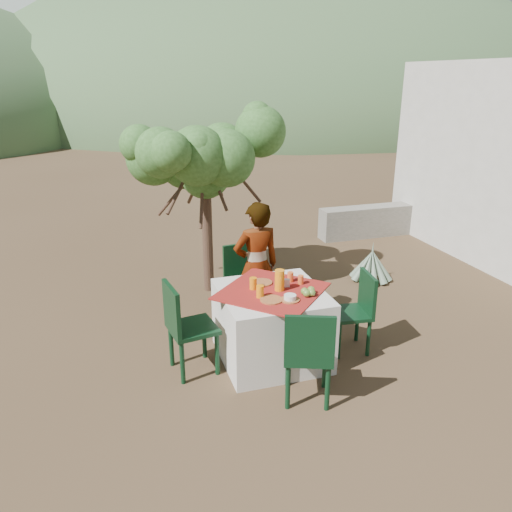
{
  "coord_description": "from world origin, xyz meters",
  "views": [
    {
      "loc": [
        -1.34,
        -4.34,
        2.78
      ],
      "look_at": [
        0.12,
        0.36,
        0.99
      ],
      "focal_mm": 35.0,
      "sensor_mm": 36.0,
      "label": 1
    }
  ],
  "objects_px": {
    "chair_near": "(308,353)",
    "shrub_tree": "(209,165)",
    "chair_right": "(357,308)",
    "person": "(256,266)",
    "agave": "(371,266)",
    "chair_far": "(243,278)",
    "table": "(271,325)",
    "juice_pitcher": "(280,280)",
    "chair_left": "(184,324)"
  },
  "relations": [
    {
      "from": "table",
      "to": "agave",
      "type": "height_order",
      "value": "table"
    },
    {
      "from": "table",
      "to": "chair_right",
      "type": "height_order",
      "value": "chair_right"
    },
    {
      "from": "chair_right",
      "to": "agave",
      "type": "bearing_deg",
      "value": 152.42
    },
    {
      "from": "chair_left",
      "to": "person",
      "type": "distance_m",
      "value": 1.22
    },
    {
      "from": "chair_left",
      "to": "juice_pitcher",
      "type": "xyz_separation_m",
      "value": [
        0.96,
        -0.01,
        0.34
      ]
    },
    {
      "from": "chair_near",
      "to": "person",
      "type": "relative_size",
      "value": 0.62
    },
    {
      "from": "chair_left",
      "to": "person",
      "type": "bearing_deg",
      "value": -61.61
    },
    {
      "from": "chair_far",
      "to": "person",
      "type": "relative_size",
      "value": 0.6
    },
    {
      "from": "chair_left",
      "to": "juice_pitcher",
      "type": "bearing_deg",
      "value": -99.28
    },
    {
      "from": "juice_pitcher",
      "to": "person",
      "type": "bearing_deg",
      "value": 90.93
    },
    {
      "from": "chair_left",
      "to": "chair_right",
      "type": "distance_m",
      "value": 1.8
    },
    {
      "from": "person",
      "to": "shrub_tree",
      "type": "height_order",
      "value": "shrub_tree"
    },
    {
      "from": "agave",
      "to": "juice_pitcher",
      "type": "bearing_deg",
      "value": -141.49
    },
    {
      "from": "chair_far",
      "to": "shrub_tree",
      "type": "relative_size",
      "value": 0.42
    },
    {
      "from": "chair_near",
      "to": "chair_left",
      "type": "xyz_separation_m",
      "value": [
        -0.94,
        0.82,
        0.01
      ]
    },
    {
      "from": "chair_near",
      "to": "agave",
      "type": "distance_m",
      "value": 3.12
    },
    {
      "from": "chair_near",
      "to": "shrub_tree",
      "type": "bearing_deg",
      "value": -64.55
    },
    {
      "from": "chair_left",
      "to": "juice_pitcher",
      "type": "height_order",
      "value": "juice_pitcher"
    },
    {
      "from": "chair_far",
      "to": "person",
      "type": "distance_m",
      "value": 0.39
    },
    {
      "from": "person",
      "to": "table",
      "type": "bearing_deg",
      "value": 79.43
    },
    {
      "from": "shrub_tree",
      "to": "chair_near",
      "type": "bearing_deg",
      "value": -85.26
    },
    {
      "from": "agave",
      "to": "table",
      "type": "bearing_deg",
      "value": -142.8
    },
    {
      "from": "agave",
      "to": "shrub_tree",
      "type": "bearing_deg",
      "value": 169.24
    },
    {
      "from": "chair_left",
      "to": "person",
      "type": "xyz_separation_m",
      "value": [
        0.95,
        0.72,
        0.22
      ]
    },
    {
      "from": "shrub_tree",
      "to": "agave",
      "type": "bearing_deg",
      "value": -10.76
    },
    {
      "from": "chair_left",
      "to": "chair_far",
      "type": "bearing_deg",
      "value": -49.57
    },
    {
      "from": "chair_near",
      "to": "agave",
      "type": "bearing_deg",
      "value": -109.27
    },
    {
      "from": "chair_left",
      "to": "agave",
      "type": "relative_size",
      "value": 1.48
    },
    {
      "from": "chair_near",
      "to": "shrub_tree",
      "type": "xyz_separation_m",
      "value": [
        -0.23,
        2.81,
        1.18
      ]
    },
    {
      "from": "juice_pitcher",
      "to": "chair_far",
      "type": "bearing_deg",
      "value": 94.93
    },
    {
      "from": "chair_near",
      "to": "juice_pitcher",
      "type": "bearing_deg",
      "value": -70.7
    },
    {
      "from": "chair_right",
      "to": "person",
      "type": "xyz_separation_m",
      "value": [
        -0.85,
        0.82,
        0.27
      ]
    },
    {
      "from": "chair_left",
      "to": "agave",
      "type": "xyz_separation_m",
      "value": [
        2.94,
        1.57,
        -0.31
      ]
    },
    {
      "from": "chair_right",
      "to": "agave",
      "type": "height_order",
      "value": "chair_right"
    },
    {
      "from": "shrub_tree",
      "to": "agave",
      "type": "distance_m",
      "value": 2.71
    },
    {
      "from": "chair_near",
      "to": "agave",
      "type": "height_order",
      "value": "chair_near"
    },
    {
      "from": "table",
      "to": "person",
      "type": "bearing_deg",
      "value": 84.94
    },
    {
      "from": "chair_near",
      "to": "agave",
      "type": "xyz_separation_m",
      "value": [
        2.0,
        2.38,
        -0.3
      ]
    },
    {
      "from": "table",
      "to": "chair_near",
      "type": "xyz_separation_m",
      "value": [
        0.06,
        -0.82,
        0.13
      ]
    },
    {
      "from": "table",
      "to": "juice_pitcher",
      "type": "xyz_separation_m",
      "value": [
        0.08,
        -0.02,
        0.49
      ]
    },
    {
      "from": "shrub_tree",
      "to": "agave",
      "type": "relative_size",
      "value": 3.35
    },
    {
      "from": "table",
      "to": "chair_near",
      "type": "bearing_deg",
      "value": -86.16
    },
    {
      "from": "chair_right",
      "to": "shrub_tree",
      "type": "bearing_deg",
      "value": -145.45
    },
    {
      "from": "chair_right",
      "to": "shrub_tree",
      "type": "height_order",
      "value": "shrub_tree"
    },
    {
      "from": "table",
      "to": "chair_far",
      "type": "relative_size",
      "value": 1.45
    },
    {
      "from": "chair_near",
      "to": "agave",
      "type": "relative_size",
      "value": 1.44
    },
    {
      "from": "person",
      "to": "agave",
      "type": "height_order",
      "value": "person"
    },
    {
      "from": "chair_near",
      "to": "person",
      "type": "distance_m",
      "value": 1.56
    },
    {
      "from": "shrub_tree",
      "to": "agave",
      "type": "xyz_separation_m",
      "value": [
        2.23,
        -0.42,
        -1.48
      ]
    },
    {
      "from": "table",
      "to": "person",
      "type": "xyz_separation_m",
      "value": [
        0.06,
        0.72,
        0.37
      ]
    }
  ]
}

